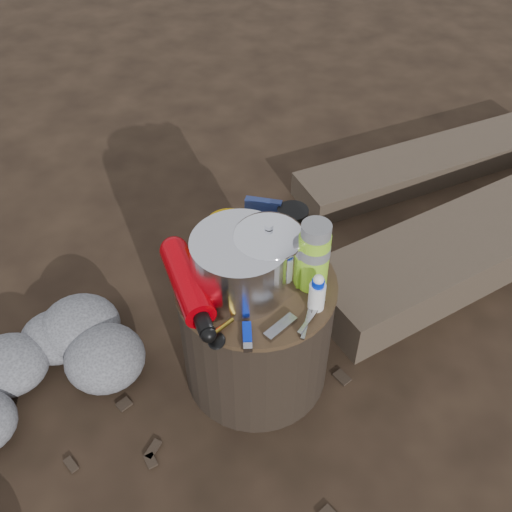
# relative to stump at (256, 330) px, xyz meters

# --- Properties ---
(ground) EXTENTS (60.00, 60.00, 0.00)m
(ground) POSITION_rel_stump_xyz_m (0.00, 0.00, -0.19)
(ground) COLOR black
(ground) RESTS_ON ground
(stump) EXTENTS (0.42, 0.42, 0.38)m
(stump) POSITION_rel_stump_xyz_m (0.00, 0.00, 0.00)
(stump) COLOR black
(stump) RESTS_ON ground
(rock_ring) EXTENTS (0.40, 0.87, 0.17)m
(rock_ring) POSITION_rel_stump_xyz_m (-0.58, -0.29, -0.11)
(rock_ring) COLOR #5D5D62
(rock_ring) RESTS_ON ground
(log_small) EXTENTS (1.22, 0.81, 0.11)m
(log_small) POSITION_rel_stump_xyz_m (0.69, 1.08, -0.14)
(log_small) COLOR #44372B
(log_small) RESTS_ON ground
(foil_windscreen) EXTENTS (0.25, 0.25, 0.15)m
(foil_windscreen) POSITION_rel_stump_xyz_m (-0.04, -0.01, 0.27)
(foil_windscreen) COLOR silver
(foil_windscreen) RESTS_ON stump
(camping_pot) EXTENTS (0.17, 0.17, 0.17)m
(camping_pot) POSITION_rel_stump_xyz_m (0.03, 0.02, 0.28)
(camping_pot) COLOR white
(camping_pot) RESTS_ON stump
(fuel_bottle) EXTENTS (0.21, 0.32, 0.08)m
(fuel_bottle) POSITION_rel_stump_xyz_m (-0.17, -0.05, 0.23)
(fuel_bottle) COLOR #B90009
(fuel_bottle) RESTS_ON stump
(thermos) EXTENTS (0.08, 0.08, 0.19)m
(thermos) POSITION_rel_stump_xyz_m (0.14, 0.01, 0.29)
(thermos) COLOR #94DA28
(thermos) RESTS_ON stump
(travel_mug) EXTENTS (0.08, 0.08, 0.12)m
(travel_mug) POSITION_rel_stump_xyz_m (0.09, 0.16, 0.25)
(travel_mug) COLOR black
(travel_mug) RESTS_ON stump
(stuff_sack) EXTENTS (0.14, 0.11, 0.10)m
(stuff_sack) POSITION_rel_stump_xyz_m (-0.08, 0.16, 0.24)
(stuff_sack) COLOR #D99900
(stuff_sack) RESTS_ON stump
(food_pouch) EXTENTS (0.10, 0.04, 0.12)m
(food_pouch) POSITION_rel_stump_xyz_m (0.01, 0.18, 0.25)
(food_pouch) COLOR navy
(food_pouch) RESTS_ON stump
(lighter) EXTENTS (0.03, 0.08, 0.01)m
(lighter) POSITION_rel_stump_xyz_m (-0.01, -0.17, 0.20)
(lighter) COLOR #0221C7
(lighter) RESTS_ON stump
(multitool) EXTENTS (0.08, 0.09, 0.01)m
(multitool) POSITION_rel_stump_xyz_m (0.07, -0.15, 0.20)
(multitool) COLOR #A0A0A4
(multitool) RESTS_ON stump
(pot_grabber) EXTENTS (0.07, 0.13, 0.01)m
(pot_grabber) POSITION_rel_stump_xyz_m (0.13, -0.11, 0.20)
(pot_grabber) COLOR #A0A0A4
(pot_grabber) RESTS_ON stump
(spork) EXTENTS (0.12, 0.16, 0.01)m
(spork) POSITION_rel_stump_xyz_m (-0.12, -0.13, 0.20)
(spork) COLOR black
(spork) RESTS_ON stump
(squeeze_bottle) EXTENTS (0.04, 0.04, 0.10)m
(squeeze_bottle) POSITION_rel_stump_xyz_m (0.15, -0.07, 0.24)
(squeeze_bottle) COLOR white
(squeeze_bottle) RESTS_ON stump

